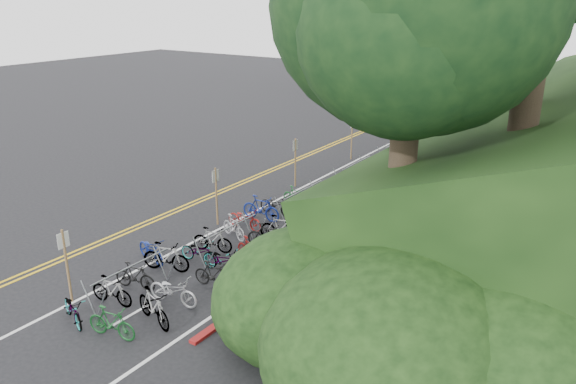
# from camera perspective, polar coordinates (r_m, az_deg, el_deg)

# --- Properties ---
(ground) EXTENTS (120.00, 120.00, 0.00)m
(ground) POSITION_cam_1_polar(r_m,az_deg,el_deg) (21.33, -17.26, -7.11)
(ground) COLOR black
(ground) RESTS_ON ground
(road_markings) EXTENTS (7.47, 80.00, 0.01)m
(road_markings) POSITION_cam_1_polar(r_m,az_deg,el_deg) (27.77, -0.23, 0.08)
(road_markings) COLOR gold
(road_markings) RESTS_ON ground
(red_curb) EXTENTS (0.25, 28.00, 0.10)m
(red_curb) POSITION_cam_1_polar(r_m,az_deg,el_deg) (27.07, 10.98, -0.71)
(red_curb) COLOR maroon
(red_curb) RESTS_ON ground
(bike_rack_front) EXTENTS (1.15, 3.10, 1.19)m
(bike_rack_front) POSITION_cam_1_polar(r_m,az_deg,el_deg) (18.54, -15.56, -8.10)
(bike_rack_front) COLOR gray
(bike_rack_front) RESTS_ON ground
(bike_racks_rest) EXTENTS (1.14, 23.00, 1.17)m
(bike_racks_rest) POSITION_cam_1_polar(r_m,az_deg,el_deg) (28.74, 6.95, 2.40)
(bike_racks_rest) COLOR gray
(bike_racks_rest) RESTS_ON ground
(signpost_near) EXTENTS (0.08, 0.40, 2.49)m
(signpost_near) POSITION_cam_1_polar(r_m,az_deg,el_deg) (18.79, -21.60, -6.55)
(signpost_near) COLOR brown
(signpost_near) RESTS_ON ground
(signposts_rest) EXTENTS (0.08, 18.40, 2.50)m
(signposts_rest) POSITION_cam_1_polar(r_m,az_deg,el_deg) (30.53, 3.85, 4.64)
(signposts_rest) COLOR brown
(signposts_rest) RESTS_ON ground
(bike_front) EXTENTS (1.04, 1.84, 0.92)m
(bike_front) POSITION_cam_1_polar(r_m,az_deg,el_deg) (21.07, -13.73, -5.72)
(bike_front) COLOR navy
(bike_front) RESTS_ON ground
(bike_valet) EXTENTS (3.36, 13.42, 1.09)m
(bike_valet) POSITION_cam_1_polar(r_m,az_deg,el_deg) (20.88, -6.25, -5.40)
(bike_valet) COLOR slate
(bike_valet) RESTS_ON ground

